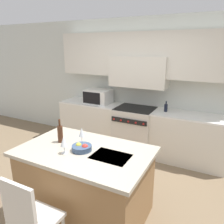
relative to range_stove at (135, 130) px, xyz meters
The scene contains 12 objects.
ground_plane 1.81m from the range_stove, 90.00° to the right, with size 10.00×10.00×0.00m, color #7A664C.
back_cabinetry 1.16m from the range_stove, 90.00° to the left, with size 10.00×0.46×2.70m.
back_counter 0.02m from the range_stove, 90.00° to the left, with size 3.48×0.62×0.93m.
range_stove is the anchor object (origin of this frame).
microwave 1.07m from the range_stove, behind, with size 0.54×0.42×0.30m.
kitchen_island 2.00m from the range_stove, 86.73° to the right, with size 1.63×1.03×0.91m.
island_chair 2.86m from the range_stove, 88.73° to the right, with size 0.42×0.40×1.01m.
wine_bottle 2.05m from the range_stove, 98.67° to the right, with size 0.07×0.07×0.32m.
wine_glass_near 2.26m from the range_stove, 91.20° to the right, with size 0.08×0.08×0.21m.
wine_glass_far 1.93m from the range_stove, 90.85° to the right, with size 0.08×0.08×0.21m.
fruit_bowl 2.08m from the range_stove, 87.24° to the right, with size 0.24×0.24×0.09m.
oil_bottle_on_counter 0.81m from the range_stove, ahead, with size 0.07×0.07×0.21m.
Camera 1 is at (1.53, -2.25, 2.12)m, focal length 35.00 mm.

